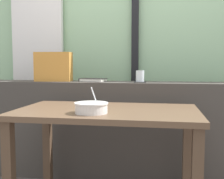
# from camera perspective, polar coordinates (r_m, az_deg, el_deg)

# --- Properties ---
(outdoor_backdrop) EXTENTS (4.80, 0.08, 2.80)m
(outdoor_backdrop) POSITION_cam_1_polar(r_m,az_deg,el_deg) (3.10, 2.28, 12.35)
(outdoor_backdrop) COLOR #9EC699
(outdoor_backdrop) RESTS_ON ground
(curtain_left_panel) EXTENTS (0.56, 0.06, 2.50)m
(curtain_left_panel) POSITION_cam_1_polar(r_m,az_deg,el_deg) (3.24, -14.54, 9.22)
(curtain_left_panel) COLOR white
(curtain_left_panel) RESTS_ON ground
(window_divider_post) EXTENTS (0.07, 0.05, 2.60)m
(window_divider_post) POSITION_cam_1_polar(r_m,az_deg,el_deg) (3.00, 4.61, 10.65)
(window_divider_post) COLOR black
(window_divider_post) RESTS_ON ground
(dark_console_ledge) EXTENTS (2.80, 0.30, 0.85)m
(dark_console_ledge) POSITION_cam_1_polar(r_m,az_deg,el_deg) (2.55, 0.48, -8.06)
(dark_console_ledge) COLOR #423D38
(dark_console_ledge) RESTS_ON ground
(breakfast_table) EXTENTS (1.19, 0.70, 0.71)m
(breakfast_table) POSITION_cam_1_polar(r_m,az_deg,el_deg) (1.92, -0.95, -7.08)
(breakfast_table) COLOR brown
(breakfast_table) RESTS_ON ground
(coaster_square) EXTENTS (0.10, 0.10, 0.00)m
(coaster_square) POSITION_cam_1_polar(r_m,az_deg,el_deg) (2.44, 5.58, 1.49)
(coaster_square) COLOR black
(coaster_square) RESTS_ON dark_console_ledge
(juice_glass) EXTENTS (0.07, 0.07, 0.10)m
(juice_glass) POSITION_cam_1_polar(r_m,az_deg,el_deg) (2.44, 5.59, 2.55)
(juice_glass) COLOR white
(juice_glass) RESTS_ON coaster_square
(closed_book) EXTENTS (0.24, 0.18, 0.03)m
(closed_book) POSITION_cam_1_polar(r_m,az_deg,el_deg) (2.53, -3.81, 1.90)
(closed_book) COLOR black
(closed_book) RESTS_ON dark_console_ledge
(throw_pillow) EXTENTS (0.33, 0.16, 0.26)m
(throw_pillow) POSITION_cam_1_polar(r_m,az_deg,el_deg) (2.63, -11.53, 4.45)
(throw_pillow) COLOR #D18938
(throw_pillow) RESTS_ON dark_console_ledge
(soup_bowl) EXTENTS (0.21, 0.21, 0.16)m
(soup_bowl) POSITION_cam_1_polar(r_m,az_deg,el_deg) (1.75, -4.13, -3.65)
(soup_bowl) COLOR silver
(soup_bowl) RESTS_ON breakfast_table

